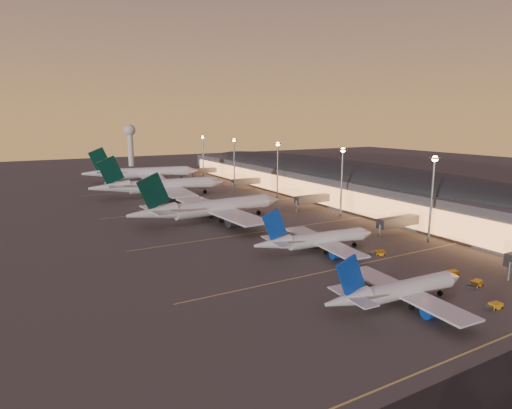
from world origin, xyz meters
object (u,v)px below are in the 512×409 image
Objects in this scene: airliner_wide_mid at (161,186)px; baggage_tug_b at (451,274)px; baggage_tug_c at (378,253)px; airliner_narrow_south at (398,291)px; airliner_wide_near at (210,208)px; baggage_tug_d at (476,284)px; airliner_narrow_north at (316,240)px; airliner_wide_far at (142,173)px; radar_tower at (130,138)px; baggage_tug_a at (494,306)px.

baggage_tug_b is at bearing -74.95° from airliner_wide_mid.
airliner_narrow_south is at bearing -113.93° from baggage_tug_c.
airliner_wide_near reaches higher than baggage_tug_d.
baggage_tug_b is at bearing -56.29° from airliner_narrow_north.
airliner_wide_far reaches higher than baggage_tug_d.
baggage_tug_b is 20.25m from baggage_tug_c.
radar_tower is at bearing 80.55° from airliner_wide_near.
airliner_narrow_south reaches higher than baggage_tug_d.
airliner_wide_far is (5.17, 52.24, 0.16)m from airliner_wide_mid.
baggage_tug_c is at bearing 108.20° from baggage_tug_b.
airliner_wide_mid is at bearing 101.89° from airliner_narrow_north.
airliner_narrow_south is 1.05× the size of radar_tower.
airliner_wide_mid is 16.50× the size of baggage_tug_a.
airliner_narrow_north is at bearing 156.09° from baggage_tug_c.
airliner_narrow_south is 0.54× the size of airliner_wide_mid.
airliner_narrow_south is 36.65m from airliner_narrow_north.
baggage_tug_b is at bearing -66.14° from baggage_tug_c.
baggage_tug_a is at bearing -29.73° from airliner_narrow_south.
baggage_tug_a is (14.52, -203.74, -4.91)m from airliner_wide_far.
airliner_narrow_south is 193.70m from airliner_wide_far.
airliner_narrow_south is 83.67m from airliner_wide_near.
radar_tower is at bearing 89.17° from airliner_wide_far.
airliner_narrow_north is at bearing -78.89° from airliner_wide_far.
baggage_tug_d is at bearing -70.01° from baggage_tug_c.
baggage_tug_c is (12.99, -10.36, -2.90)m from airliner_narrow_north.
airliner_narrow_north reaches higher than baggage_tug_a.
baggage_tug_a is 0.89× the size of baggage_tug_d.
radar_tower is (16.75, 287.31, 18.71)m from airliner_narrow_south.
radar_tower is (20.99, 145.87, 16.62)m from airliner_wide_mid.
airliner_wide_far is 16.99× the size of baggage_tug_a.
baggage_tug_d is at bearing -75.77° from airliner_wide_mid.
baggage_tug_b is at bearing 16.56° from airliner_narrow_south.
airliner_wide_near reaches higher than baggage_tug_a.
airliner_narrow_north is at bearing 81.70° from airliner_narrow_south.
airliner_wide_far is 2.02× the size of radar_tower.
airliner_narrow_south is 7.97× the size of baggage_tug_c.
airliner_wide_mid is at bearing 116.68° from baggage_tug_c.
airliner_narrow_north reaches higher than airliner_narrow_south.
airliner_wide_mid reaches higher than baggage_tug_d.
airliner_wide_mid reaches higher than airliner_narrow_south.
baggage_tug_b is (23.62, 5.54, -2.61)m from airliner_narrow_south.
baggage_tug_a is at bearing -82.19° from airliner_wide_near.
airliner_wide_mid is 52.50m from airliner_wide_far.
airliner_narrow_south is at bearing -84.82° from airliner_wide_mid.
baggage_tug_c is at bearing -74.63° from airliner_wide_far.
baggage_tug_b is (6.87, -281.76, -21.31)m from radar_tower.
radar_tower reaches higher than airliner_wide_near.
airliner_narrow_south is 288.40m from radar_tower.
airliner_narrow_north is at bearing 105.50° from baggage_tug_a.
airliner_wide_near is 57.87m from airliner_wide_mid.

